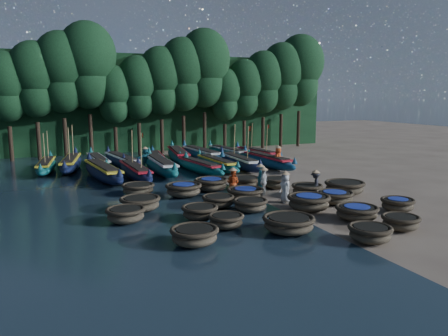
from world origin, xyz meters
name	(u,v)px	position (x,y,z in m)	size (l,w,h in m)	color
ground	(247,194)	(0.00, 0.00, 0.00)	(120.00, 120.00, 0.00)	gray
foliage_wall	(152,103)	(0.00, 23.50, 5.00)	(40.00, 3.00, 10.00)	black
coracle_3	(370,233)	(0.72, -9.80, 0.40)	(2.12, 2.12, 0.70)	brown
coracle_4	(401,222)	(3.08, -9.03, 0.38)	(1.88, 1.88, 0.66)	brown
coracle_5	(194,235)	(-5.87, -7.37, 0.41)	(1.99, 1.99, 0.72)	brown
coracle_6	(226,220)	(-3.86, -5.82, 0.37)	(1.62, 1.62, 0.64)	brown
coracle_7	(289,223)	(-1.65, -7.47, 0.42)	(2.64, 2.64, 0.74)	brown
coracle_8	(357,212)	(2.36, -7.01, 0.39)	(2.04, 2.04, 0.68)	brown
coracle_9	(398,204)	(5.28, -6.59, 0.39)	(1.71, 1.71, 0.68)	brown
coracle_10	(126,214)	(-7.80, -3.23, 0.41)	(2.19, 2.19, 0.71)	brown
coracle_11	(200,212)	(-4.48, -4.12, 0.40)	(1.76, 1.76, 0.69)	brown
coracle_12	(250,204)	(-1.60, -3.69, 0.37)	(2.01, 2.01, 0.64)	brown
coracle_13	(309,202)	(1.20, -4.72, 0.47)	(2.31, 2.31, 0.81)	brown
coracle_14	(335,197)	(3.34, -4.00, 0.39)	(2.41, 2.41, 0.68)	brown
coracle_15	(140,203)	(-6.75, -1.46, 0.43)	(2.26, 2.26, 0.75)	brown
coracle_16	(218,201)	(-2.83, -2.35, 0.38)	(1.96, 1.96, 0.66)	brown
coracle_17	(245,194)	(-0.87, -1.57, 0.42)	(2.28, 2.28, 0.73)	brown
coracle_18	(307,190)	(2.91, -1.99, 0.42)	(2.16, 2.16, 0.73)	brown
coracle_19	(345,187)	(5.31, -2.36, 0.45)	(2.63, 2.63, 0.79)	brown
coracle_20	(138,188)	(-6.07, 2.33, 0.38)	(2.35, 2.35, 0.66)	brown
coracle_21	(184,189)	(-3.73, 0.77, 0.44)	(2.52, 2.52, 0.76)	brown
coracle_22	(211,184)	(-1.68, 1.62, 0.45)	(2.43, 2.43, 0.78)	brown
coracle_23	(244,182)	(0.51, 1.54, 0.41)	(2.29, 2.29, 0.72)	brown
coracle_24	(276,182)	(2.35, 0.67, 0.40)	(1.76, 1.76, 0.70)	brown
long_boat_2	(103,171)	(-7.36, 7.91, 0.59)	(2.50, 8.69, 1.54)	#0E1336
long_boat_3	(135,171)	(-5.20, 7.40, 0.54)	(1.65, 7.95, 3.38)	#0E1336
long_boat_4	(161,165)	(-2.97, 8.93, 0.60)	(1.83, 8.97, 1.58)	#105D5D
long_boat_5	(200,166)	(-0.21, 7.90, 0.50)	(2.24, 7.42, 1.32)	#105D5D
long_boat_6	(217,164)	(1.47, 8.53, 0.51)	(1.67, 7.62, 1.34)	#105D5D
long_boat_7	(239,162)	(3.35, 8.46, 0.56)	(1.69, 8.24, 3.50)	#0E1336
long_boat_8	(267,161)	(5.77, 8.16, 0.56)	(1.74, 8.30, 1.46)	navy
long_boat_9	(46,166)	(-10.96, 12.81, 0.49)	(2.11, 7.22, 3.09)	#105D5D
long_boat_10	(71,163)	(-9.15, 13.05, 0.55)	(2.75, 8.05, 3.47)	#0E1336
long_boat_11	(98,162)	(-7.03, 13.22, 0.52)	(1.70, 7.73, 1.36)	#105D5D
long_boat_12	(122,161)	(-5.23, 12.66, 0.55)	(2.52, 8.18, 1.45)	#0E1336
long_boat_13	(157,159)	(-2.28, 12.74, 0.51)	(2.30, 7.51, 1.33)	navy
long_boat_14	(178,155)	(0.01, 14.12, 0.59)	(2.76, 8.66, 1.54)	#105D5D
long_boat_15	(202,154)	(2.08, 13.75, 0.59)	(2.14, 8.73, 1.54)	navy
long_boat_16	(228,152)	(4.92, 14.33, 0.53)	(2.12, 7.87, 1.39)	#105D5D
long_boat_17	(257,154)	(7.10, 12.55, 0.52)	(2.06, 7.68, 3.27)	navy
fisherman_0	(285,187)	(0.95, -2.79, 0.90)	(0.55, 0.83, 1.88)	silver
fisherman_1	(260,177)	(0.87, 0.00, 0.94)	(0.52, 0.67, 1.88)	#185865
fisherman_2	(233,182)	(-1.09, -0.33, 0.87)	(0.99, 1.00, 1.83)	#C5451A
fisherman_3	(315,183)	(3.31, -2.21, 0.80)	(1.02, 1.12, 1.71)	black
fisherman_4	(264,181)	(0.78, -0.61, 0.86)	(0.96, 0.88, 1.78)	silver
fisherman_5	(146,158)	(-3.59, 11.22, 0.89)	(1.66, 1.05, 1.91)	#185865
fisherman_6	(278,158)	(6.04, 6.85, 0.95)	(1.03, 1.03, 2.00)	#C5451A
tree_1	(6,86)	(-13.70, 20.00, 6.65)	(4.09, 4.09, 9.65)	black
tree_2	(34,78)	(-11.40, 20.00, 7.32)	(4.51, 4.51, 10.63)	black
tree_3	(61,71)	(-9.10, 20.00, 8.00)	(4.92, 4.92, 11.60)	black
tree_4	(87,64)	(-6.80, 20.00, 8.67)	(5.34, 5.34, 12.58)	black
tree_5	(114,94)	(-4.50, 20.00, 5.97)	(3.68, 3.68, 8.68)	black
tree_6	(138,87)	(-2.20, 20.00, 6.65)	(4.09, 4.09, 9.65)	black
tree_7	(161,80)	(0.10, 20.00, 7.32)	(4.51, 4.51, 10.63)	black
tree_8	(183,74)	(2.40, 20.00, 8.00)	(4.92, 4.92, 11.60)	black
tree_9	(204,67)	(4.70, 20.00, 8.67)	(5.34, 5.34, 12.58)	black
tree_10	(225,94)	(7.00, 20.00, 5.97)	(3.68, 3.68, 8.68)	black
tree_11	(245,88)	(9.30, 20.00, 6.65)	(4.09, 4.09, 9.65)	black
tree_12	(264,81)	(11.60, 20.00, 7.32)	(4.51, 4.51, 10.63)	black
tree_13	(282,76)	(13.90, 20.00, 8.00)	(4.92, 4.92, 11.60)	black
tree_14	(300,70)	(16.20, 20.00, 8.67)	(5.34, 5.34, 12.58)	black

